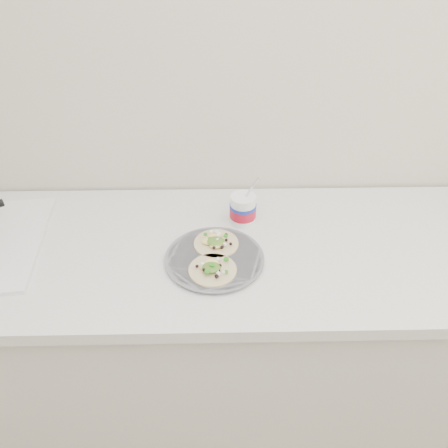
{
  "coord_description": "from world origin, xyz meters",
  "views": [
    {
      "loc": [
        -0.15,
        0.38,
        1.76
      ],
      "look_at": [
        -0.13,
        1.45,
        0.96
      ],
      "focal_mm": 35.0,
      "sensor_mm": 36.0,
      "label": 1
    }
  ],
  "objects": [
    {
      "name": "counter",
      "position": [
        0.0,
        1.43,
        0.45
      ],
      "size": [
        2.44,
        0.66,
        0.9
      ],
      "color": "silver",
      "rests_on": "ground"
    },
    {
      "name": "taco_plate",
      "position": [
        -0.16,
        1.35,
        0.92
      ],
      "size": [
        0.29,
        0.29,
        0.04
      ],
      "rotation": [
        0.0,
        0.0,
        -0.36
      ],
      "color": "slate",
      "rests_on": "counter"
    },
    {
      "name": "tub",
      "position": [
        -0.06,
        1.53,
        0.96
      ],
      "size": [
        0.09,
        0.09,
        0.2
      ],
      "rotation": [
        0.0,
        0.0,
        -0.21
      ],
      "color": "white",
      "rests_on": "counter"
    }
  ]
}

